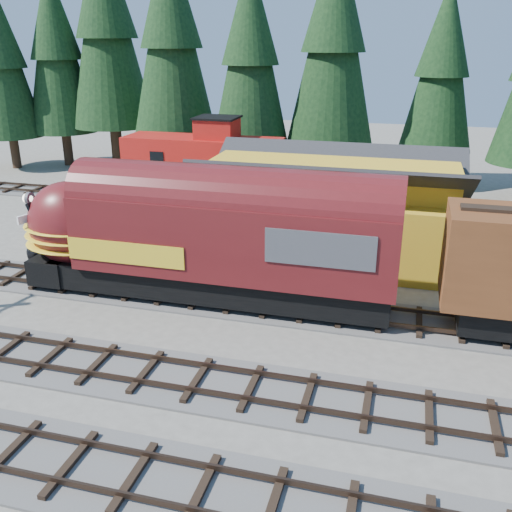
% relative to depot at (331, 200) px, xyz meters
% --- Properties ---
extents(ground, '(120.00, 120.00, 0.00)m').
position_rel_depot_xyz_m(ground, '(0.00, -10.50, -2.96)').
color(ground, '#6B665B').
rests_on(ground, ground).
extents(track_spur, '(32.00, 3.20, 0.33)m').
position_rel_depot_xyz_m(track_spur, '(-10.00, 7.50, -2.90)').
color(track_spur, '#4C4947').
rests_on(track_spur, ground).
extents(depot, '(12.80, 7.00, 5.30)m').
position_rel_depot_xyz_m(depot, '(0.00, 0.00, 0.00)').
color(depot, orange).
rests_on(depot, ground).
extents(conifer_backdrop, '(77.08, 23.33, 17.49)m').
position_rel_depot_xyz_m(conifer_backdrop, '(7.01, 13.69, 7.14)').
color(conifer_backdrop, black).
rests_on(conifer_backdrop, ground).
extents(locomotive, '(16.19, 3.22, 4.40)m').
position_rel_depot_xyz_m(locomotive, '(-4.70, -6.50, -0.39)').
color(locomotive, black).
rests_on(locomotive, ground).
extents(caboose, '(10.27, 2.98, 5.34)m').
position_rel_depot_xyz_m(caboose, '(-9.38, 7.50, -0.32)').
color(caboose, black).
rests_on(caboose, ground).
extents(pickup_truck_a, '(6.38, 3.84, 1.66)m').
position_rel_depot_xyz_m(pickup_truck_a, '(-10.98, -3.94, -2.13)').
color(pickup_truck_a, black).
rests_on(pickup_truck_a, ground).
extents(pickup_truck_b, '(6.78, 5.25, 1.83)m').
position_rel_depot_xyz_m(pickup_truck_b, '(-12.90, -0.81, -2.05)').
color(pickup_truck_b, '#979A9E').
rests_on(pickup_truck_b, ground).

